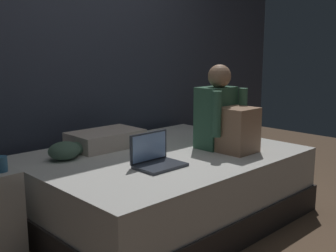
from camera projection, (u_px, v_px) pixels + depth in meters
The scene contains 8 objects.
ground_plane at pixel (172, 237), 2.84m from camera, with size 8.00×8.00×0.00m, color brown.
wall_back at pixel (72, 41), 3.44m from camera, with size 5.60×0.10×2.70m, color #383D4C.
bed at pixel (163, 185), 3.14m from camera, with size 2.00×1.50×0.52m.
person_sitting at pixel (225, 117), 3.15m from camera, with size 0.39×0.44×0.66m.
laptop at pixel (156, 158), 2.73m from camera, with size 0.32×0.23×0.22m.
pillow at pixel (106, 139), 3.26m from camera, with size 0.56×0.36×0.13m, color beige.
mug at pixel (1, 164), 2.36m from camera, with size 0.08×0.08×0.09m, color teal.
clothes_pile at pixel (69, 150), 2.93m from camera, with size 0.37×0.24×0.13m.
Camera 1 is at (-1.86, -1.88, 1.28)m, focal length 43.75 mm.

